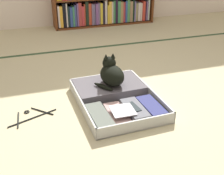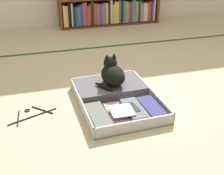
{
  "view_description": "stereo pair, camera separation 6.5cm",
  "coord_description": "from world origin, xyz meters",
  "views": [
    {
      "loc": [
        -0.8,
        -1.93,
        1.17
      ],
      "look_at": [
        -0.2,
        -0.09,
        0.17
      ],
      "focal_mm": 46.32,
      "sensor_mm": 36.0,
      "label": 1
    },
    {
      "loc": [
        -0.74,
        -1.95,
        1.17
      ],
      "look_at": [
        -0.2,
        -0.09,
        0.17
      ],
      "focal_mm": 46.32,
      "sensor_mm": 36.0,
      "label": 2
    }
  ],
  "objects": [
    {
      "name": "ground_plane",
      "position": [
        0.0,
        0.0,
        0.0
      ],
      "size": [
        10.0,
        10.0,
        0.0
      ],
      "primitive_type": "plane",
      "color": "#C5BB8F"
    },
    {
      "name": "tatami_border",
      "position": [
        0.0,
        1.27,
        0.0
      ],
      "size": [
        4.8,
        0.05,
        0.0
      ],
      "color": "#304C2D",
      "rests_on": "ground_plane"
    },
    {
      "name": "clothes_hanger",
      "position": [
        -0.81,
        -0.04,
        0.01
      ],
      "size": [
        0.36,
        0.25,
        0.01
      ],
      "color": "black",
      "rests_on": "ground_plane"
    },
    {
      "name": "open_suitcase",
      "position": [
        -0.15,
        -0.02,
        0.04
      ],
      "size": [
        0.61,
        0.8,
        0.09
      ],
      "color": "#B4B7B4",
      "rests_on": "ground_plane"
    },
    {
      "name": "black_cat",
      "position": [
        -0.14,
        0.12,
        0.18
      ],
      "size": [
        0.26,
        0.29,
        0.25
      ],
      "color": "black",
      "rests_on": "open_suitcase"
    }
  ]
}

